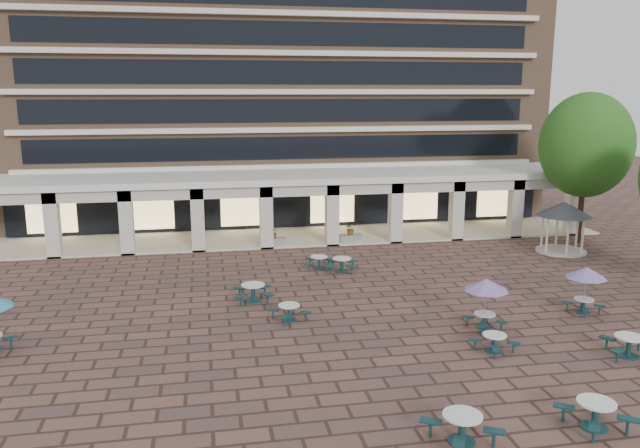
# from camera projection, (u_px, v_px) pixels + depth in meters

# --- Properties ---
(ground) EXTENTS (120.00, 120.00, 0.00)m
(ground) POSITION_uv_depth(u_px,v_px,m) (341.00, 312.00, 27.97)
(ground) COLOR brown
(ground) RESTS_ON ground
(apartment_building) EXTENTS (40.00, 15.50, 25.20)m
(apartment_building) POSITION_uv_depth(u_px,v_px,m) (274.00, 55.00, 49.86)
(apartment_building) COLOR #8B694E
(apartment_building) RESTS_ON ground
(retail_arcade) EXTENTS (42.00, 6.60, 4.40)m
(retail_arcade) POSITION_uv_depth(u_px,v_px,m) (294.00, 194.00, 41.58)
(retail_arcade) COLOR white
(retail_arcade) RESTS_ON ground
(picnic_table_1) EXTENTS (2.23, 2.23, 0.85)m
(picnic_table_1) POSITION_uv_depth(u_px,v_px,m) (462.00, 426.00, 17.47)
(picnic_table_1) COLOR #143A3E
(picnic_table_1) RESTS_ON ground
(picnic_table_2) EXTENTS (1.87, 1.87, 0.69)m
(picnic_table_2) POSITION_uv_depth(u_px,v_px,m) (494.00, 341.00, 23.63)
(picnic_table_2) COLOR #143A3E
(picnic_table_2) RESTS_ON ground
(picnic_table_3) EXTENTS (2.08, 2.08, 0.84)m
(picnic_table_3) POSITION_uv_depth(u_px,v_px,m) (596.00, 412.00, 18.21)
(picnic_table_3) COLOR #143A3E
(picnic_table_3) RESTS_ON ground
(picnic_table_5) EXTENTS (1.86, 1.86, 0.83)m
(picnic_table_5) POSITION_uv_depth(u_px,v_px,m) (253.00, 291.00, 29.32)
(picnic_table_5) COLOR #143A3E
(picnic_table_5) RESTS_ON ground
(picnic_table_6) EXTENTS (1.86, 1.86, 2.15)m
(picnic_table_6) POSITION_uv_depth(u_px,v_px,m) (486.00, 287.00, 25.63)
(picnic_table_6) COLOR #143A3E
(picnic_table_6) RESTS_ON ground
(picnic_table_7) EXTENTS (2.11, 2.11, 0.80)m
(picnic_table_7) POSITION_uv_depth(u_px,v_px,m) (629.00, 344.00, 23.16)
(picnic_table_7) COLOR #143A3E
(picnic_table_7) RESTS_ON ground
(picnic_table_9) EXTENTS (1.93, 1.93, 0.71)m
(picnic_table_9) POSITION_uv_depth(u_px,v_px,m) (289.00, 311.00, 26.86)
(picnic_table_9) COLOR #143A3E
(picnic_table_9) RESTS_ON ground
(picnic_table_11) EXTENTS (1.81, 1.81, 2.09)m
(picnic_table_11) POSITION_uv_depth(u_px,v_px,m) (586.00, 274.00, 27.53)
(picnic_table_11) COLOR #143A3E
(picnic_table_11) RESTS_ON ground
(picnic_table_12) EXTENTS (1.83, 1.83, 0.72)m
(picnic_table_12) POSITION_uv_depth(u_px,v_px,m) (319.00, 261.00, 34.74)
(picnic_table_12) COLOR #143A3E
(picnic_table_12) RESTS_ON ground
(picnic_table_13) EXTENTS (2.05, 2.05, 0.78)m
(picnic_table_13) POSITION_uv_depth(u_px,v_px,m) (342.00, 263.00, 34.16)
(picnic_table_13) COLOR #143A3E
(picnic_table_13) RESTS_ON ground
(gazebo) EXTENTS (3.35, 3.35, 3.12)m
(gazebo) POSITION_uv_depth(u_px,v_px,m) (564.00, 215.00, 38.01)
(gazebo) COLOR beige
(gazebo) RESTS_ON ground
(tree_east_c) EXTENTS (5.83, 5.83, 9.71)m
(tree_east_c) POSITION_uv_depth(u_px,v_px,m) (586.00, 145.00, 39.76)
(tree_east_c) COLOR #3C2518
(tree_east_c) RESTS_ON ground
(planter_left) EXTENTS (1.50, 0.74, 1.18)m
(planter_left) POSITION_uv_depth(u_px,v_px,m) (274.00, 239.00, 40.01)
(planter_left) COLOR gray
(planter_left) RESTS_ON ground
(planter_right) EXTENTS (1.50, 0.78, 1.34)m
(planter_right) POSITION_uv_depth(u_px,v_px,m) (351.00, 234.00, 40.88)
(planter_right) COLOR gray
(planter_right) RESTS_ON ground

